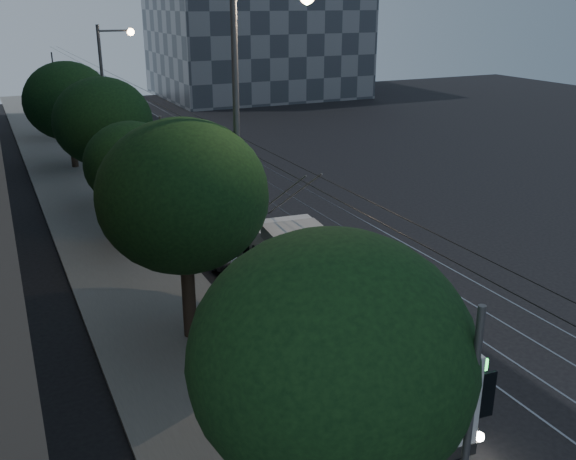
% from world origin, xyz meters
% --- Properties ---
extents(ground, '(120.00, 120.00, 0.00)m').
position_xyz_m(ground, '(0.00, 0.00, 0.00)').
color(ground, black).
rests_on(ground, ground).
extents(sidewalk, '(5.00, 90.00, 0.15)m').
position_xyz_m(sidewalk, '(-7.50, 20.00, 0.07)').
color(sidewalk, slate).
rests_on(sidewalk, ground).
extents(tram_rails, '(4.52, 90.00, 0.02)m').
position_xyz_m(tram_rails, '(2.50, 20.00, 0.01)').
color(tram_rails, gray).
rests_on(tram_rails, ground).
extents(overhead_wires, '(2.23, 90.00, 6.00)m').
position_xyz_m(overhead_wires, '(-4.97, 20.00, 3.47)').
color(overhead_wires, black).
rests_on(overhead_wires, ground).
extents(trolleybus, '(3.49, 11.57, 5.63)m').
position_xyz_m(trolleybus, '(-3.20, -1.68, 1.58)').
color(trolleybus, silver).
rests_on(trolleybus, ground).
extents(pickup_silver, '(3.69, 6.65, 1.76)m').
position_xyz_m(pickup_silver, '(-2.81, 8.10, 0.88)').
color(pickup_silver, gray).
rests_on(pickup_silver, ground).
extents(car_white_a, '(1.99, 4.69, 1.58)m').
position_xyz_m(car_white_a, '(-3.96, 14.00, 0.79)').
color(car_white_a, white).
rests_on(car_white_a, ground).
extents(car_white_b, '(3.45, 4.82, 1.29)m').
position_xyz_m(car_white_b, '(-3.97, 23.77, 0.65)').
color(car_white_b, silver).
rests_on(car_white_b, ground).
extents(car_white_c, '(2.09, 4.60, 1.46)m').
position_xyz_m(car_white_c, '(-2.70, 29.00, 0.73)').
color(car_white_c, silver).
rests_on(car_white_c, ground).
extents(car_white_d, '(2.49, 4.11, 1.31)m').
position_xyz_m(car_white_d, '(-3.74, 34.93, 0.65)').
color(car_white_d, silver).
rests_on(car_white_d, ground).
extents(tree_0, '(5.37, 5.37, 6.85)m').
position_xyz_m(tree_0, '(-7.00, -8.10, 4.42)').
color(tree_0, '#2D2219').
rests_on(tree_0, ground).
extents(tree_1, '(5.34, 5.34, 7.38)m').
position_xyz_m(tree_1, '(-6.93, 1.42, 4.97)').
color(tree_1, '#2D2219').
rests_on(tree_1, ground).
extents(tree_2, '(4.18, 4.18, 5.72)m').
position_xyz_m(tree_2, '(-6.50, 10.93, 3.82)').
color(tree_2, '#2D2219').
rests_on(tree_2, ground).
extents(tree_3, '(5.14, 5.14, 6.99)m').
position_xyz_m(tree_3, '(-6.50, 17.30, 4.66)').
color(tree_3, '#2D2219').
rests_on(tree_3, ground).
extents(tree_4, '(5.62, 5.62, 7.04)m').
position_xyz_m(tree_4, '(-7.00, 26.92, 4.50)').
color(tree_4, '#2D2219').
rests_on(tree_4, ground).
extents(tree_5, '(3.84, 3.84, 5.46)m').
position_xyz_m(tree_5, '(-7.00, 37.64, 3.72)').
color(tree_5, '#2D2219').
rests_on(tree_5, ground).
extents(streetlamp_near, '(2.70, 0.44, 11.32)m').
position_xyz_m(streetlamp_near, '(-4.77, 1.16, 6.74)').
color(streetlamp_near, '#515153').
rests_on(streetlamp_near, ground).
extents(streetlamp_far, '(2.28, 0.44, 9.31)m').
position_xyz_m(streetlamp_far, '(-4.80, 23.90, 5.65)').
color(streetlamp_far, '#515153').
rests_on(streetlamp_far, ground).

